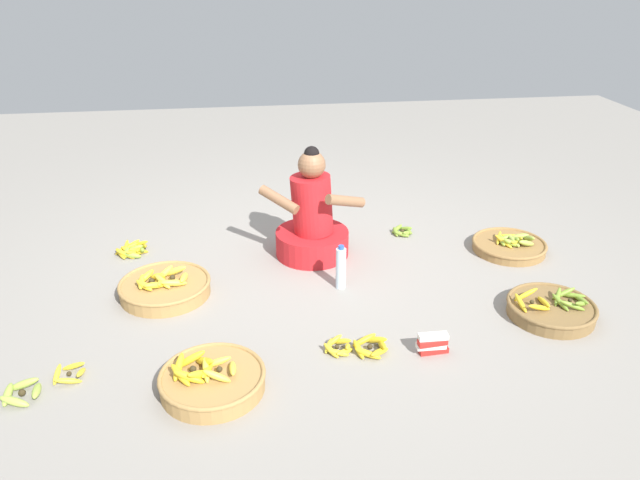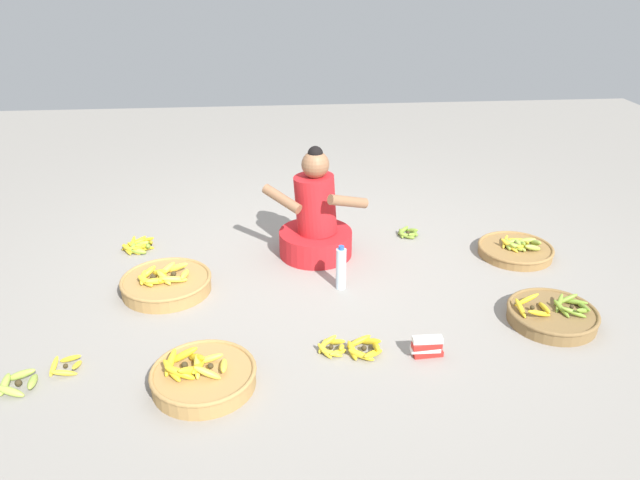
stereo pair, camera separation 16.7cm
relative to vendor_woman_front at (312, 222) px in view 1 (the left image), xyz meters
The scene contains 12 objects.
ground_plane 0.39m from the vendor_woman_front, 92.39° to the right, with size 10.00×10.00×0.00m, color gray.
vendor_woman_front is the anchor object (origin of this frame).
banana_basket_front_center 1.66m from the vendor_woman_front, 37.45° to the right, with size 0.52×0.52×0.16m.
banana_basket_back_left 1.45m from the vendor_woman_front, ahead, with size 0.53×0.53×0.14m.
banana_basket_front_right 1.11m from the vendor_woman_front, 156.32° to the right, with size 0.58×0.58×0.17m.
banana_basket_near_vendor 1.58m from the vendor_woman_front, 115.84° to the right, with size 0.53×0.53×0.18m.
loose_bananas_mid_right 1.22m from the vendor_woman_front, 85.25° to the right, with size 0.37×0.23×0.09m.
loose_bananas_mid_left 0.81m from the vendor_woman_front, 18.30° to the left, with size 0.18×0.18×0.07m.
loose_bananas_back_right 1.32m from the vendor_woman_front, behind, with size 0.25×0.26×0.09m.
loose_bananas_near_bicycle 2.03m from the vendor_woman_front, 139.83° to the right, with size 0.36×0.31×0.08m.
water_bottle 0.52m from the vendor_woman_front, 76.11° to the right, with size 0.07×0.07×0.30m.
packet_carton_stack 1.37m from the vendor_woman_front, 68.60° to the right, with size 0.18×0.07×0.12m.
Camera 1 is at (-0.47, -3.56, 1.97)m, focal length 33.87 mm.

